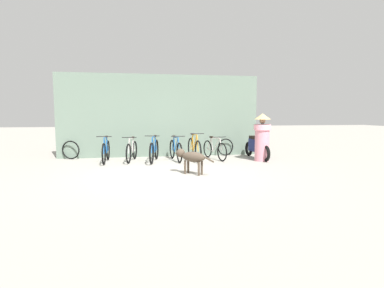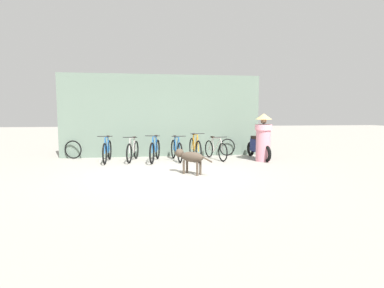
{
  "view_description": "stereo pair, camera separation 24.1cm",
  "coord_description": "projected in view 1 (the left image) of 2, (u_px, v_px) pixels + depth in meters",
  "views": [
    {
      "loc": [
        -0.68,
        -7.51,
        1.54
      ],
      "look_at": [
        0.79,
        1.24,
        0.65
      ],
      "focal_mm": 28.0,
      "sensor_mm": 36.0,
      "label": 1
    },
    {
      "loc": [
        -0.44,
        -7.54,
        1.54
      ],
      "look_at": [
        0.79,
        1.24,
        0.65
      ],
      "focal_mm": 28.0,
      "sensor_mm": 36.0,
      "label": 2
    }
  ],
  "objects": [
    {
      "name": "ground_plane",
      "position": [
        170.0,
        175.0,
        7.63
      ],
      "size": [
        60.0,
        60.0,
        0.0
      ],
      "primitive_type": "plane",
      "color": "#9E998E"
    },
    {
      "name": "shop_wall_back",
      "position": [
        161.0,
        116.0,
        10.84
      ],
      "size": [
        7.21,
        0.2,
        2.95
      ],
      "color": "slate",
      "rests_on": "ground"
    },
    {
      "name": "bicycle_0",
      "position": [
        106.0,
        151.0,
        9.55
      ],
      "size": [
        0.46,
        1.65,
        0.86
      ],
      "rotation": [
        0.0,
        0.0,
        -1.59
      ],
      "color": "black",
      "rests_on": "ground"
    },
    {
      "name": "bicycle_1",
      "position": [
        132.0,
        151.0,
        9.77
      ],
      "size": [
        0.46,
        1.56,
        0.82
      ],
      "rotation": [
        0.0,
        0.0,
        -1.75
      ],
      "color": "black",
      "rests_on": "ground"
    },
    {
      "name": "bicycle_2",
      "position": [
        154.0,
        151.0,
        9.7
      ],
      "size": [
        0.49,
        1.69,
        0.87
      ],
      "rotation": [
        0.0,
        0.0,
        -1.77
      ],
      "color": "black",
      "rests_on": "ground"
    },
    {
      "name": "bicycle_3",
      "position": [
        176.0,
        150.0,
        9.93
      ],
      "size": [
        0.46,
        1.65,
        0.84
      ],
      "rotation": [
        0.0,
        0.0,
        -1.44
      ],
      "color": "black",
      "rests_on": "ground"
    },
    {
      "name": "bicycle_4",
      "position": [
        194.0,
        149.0,
        9.92
      ],
      "size": [
        0.46,
        1.69,
        0.93
      ],
      "rotation": [
        0.0,
        0.0,
        -1.49
      ],
      "color": "black",
      "rests_on": "ground"
    },
    {
      "name": "bicycle_5",
      "position": [
        214.0,
        150.0,
        10.21
      ],
      "size": [
        0.54,
        1.6,
        0.8
      ],
      "rotation": [
        0.0,
        0.0,
        -1.32
      ],
      "color": "black",
      "rests_on": "ground"
    },
    {
      "name": "motorcycle",
      "position": [
        257.0,
        146.0,
        10.32
      ],
      "size": [
        0.58,
        1.91,
        1.09
      ],
      "rotation": [
        0.0,
        0.0,
        -1.52
      ],
      "color": "black",
      "rests_on": "ground"
    },
    {
      "name": "stray_dog",
      "position": [
        191.0,
        157.0,
        7.67
      ],
      "size": [
        0.91,
        0.84,
        0.64
      ],
      "rotation": [
        0.0,
        0.0,
        2.4
      ],
      "color": "#4C3F33",
      "rests_on": "ground"
    },
    {
      "name": "person_in_robes",
      "position": [
        262.0,
        136.0,
        9.8
      ],
      "size": [
        0.73,
        0.73,
        1.56
      ],
      "rotation": [
        0.0,
        0.0,
        2.68
      ],
      "color": "pink",
      "rests_on": "ground"
    },
    {
      "name": "spare_tire_left",
      "position": [
        71.0,
        150.0,
        10.2
      ],
      "size": [
        0.62,
        0.23,
        0.64
      ],
      "rotation": [
        0.0,
        0.0,
        -0.3
      ],
      "color": "black",
      "rests_on": "ground"
    },
    {
      "name": "spare_tire_right",
      "position": [
        226.0,
        147.0,
        11.1
      ],
      "size": [
        0.63,
        0.17,
        0.63
      ],
      "rotation": [
        0.0,
        0.0,
        0.21
      ],
      "color": "black",
      "rests_on": "ground"
    }
  ]
}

